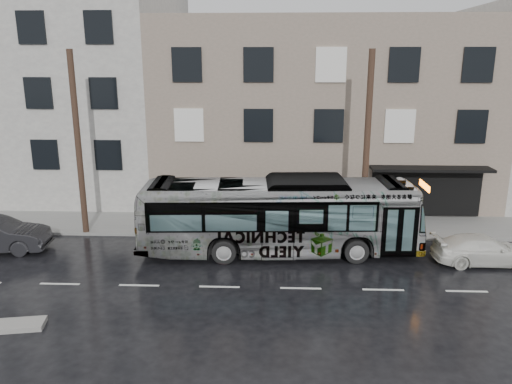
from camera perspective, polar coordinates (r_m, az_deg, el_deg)
ground at (r=22.31m, az=-3.48°, el=-7.99°), size 120.00×120.00×0.00m
sidewalk at (r=26.85m, az=-2.43°, el=-3.77°), size 90.00×3.60×0.15m
building_taupe at (r=33.41m, az=7.28°, el=9.35°), size 20.00×12.00×11.00m
utility_pole_front at (r=24.46m, az=12.54°, el=5.10°), size 0.30×0.30×9.00m
utility_pole_rear at (r=25.95m, az=-19.66°, el=5.13°), size 0.30×0.30×9.00m
sign_post at (r=25.43m, az=14.57°, el=-2.31°), size 0.06×0.06×2.40m
bus at (r=22.76m, az=2.60°, el=-2.76°), size 12.84×3.66×3.54m
white_sedan at (r=24.06m, az=24.53°, el=-6.03°), size 4.39×1.91×1.26m
slush_pile at (r=18.99m, az=-25.70°, el=-13.56°), size 1.92×1.11×0.18m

